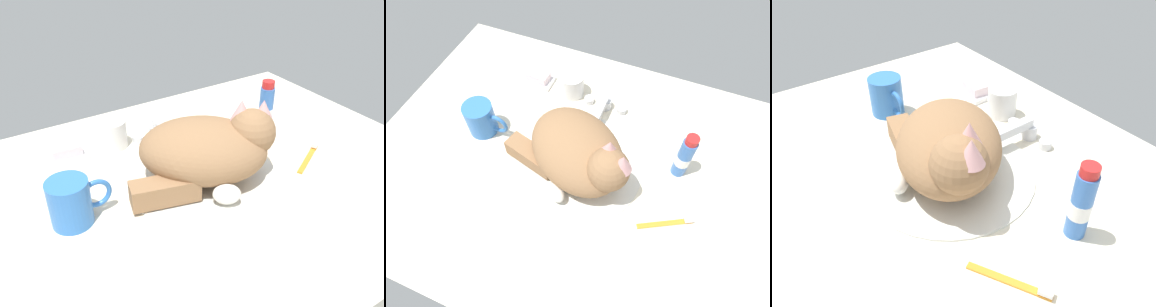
% 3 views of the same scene
% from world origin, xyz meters
% --- Properties ---
extents(ground_plane, '(1.10, 0.83, 0.03)m').
position_xyz_m(ground_plane, '(0.00, 0.00, -0.01)').
color(ground_plane, silver).
extents(sink_basin, '(0.34, 0.34, 0.01)m').
position_xyz_m(sink_basin, '(0.00, 0.00, 0.00)').
color(sink_basin, silver).
rests_on(sink_basin, ground_plane).
extents(faucet, '(0.13, 0.12, 0.05)m').
position_xyz_m(faucet, '(0.00, 0.20, 0.02)').
color(faucet, silver).
rests_on(faucet, ground_plane).
extents(cat, '(0.35, 0.31, 0.16)m').
position_xyz_m(cat, '(0.01, -0.01, 0.08)').
color(cat, '#936B47').
rests_on(cat, sink_basin).
extents(coffee_mug, '(0.12, 0.08, 0.09)m').
position_xyz_m(coffee_mug, '(-0.28, 0.01, 0.05)').
color(coffee_mug, '#3372C6').
rests_on(coffee_mug, ground_plane).
extents(rinse_cup, '(0.07, 0.07, 0.07)m').
position_xyz_m(rinse_cup, '(-0.11, 0.23, 0.04)').
color(rinse_cup, white).
rests_on(rinse_cup, ground_plane).
extents(soap_dish, '(0.09, 0.06, 0.01)m').
position_xyz_m(soap_dish, '(-0.22, 0.24, 0.01)').
color(soap_dish, white).
rests_on(soap_dish, ground_plane).
extents(soap_bar, '(0.07, 0.05, 0.02)m').
position_xyz_m(soap_bar, '(-0.22, 0.24, 0.02)').
color(soap_bar, silver).
rests_on(soap_bar, soap_dish).
extents(toothpaste_bottle, '(0.04, 0.04, 0.14)m').
position_xyz_m(toothpaste_bottle, '(0.25, 0.08, 0.07)').
color(toothpaste_bottle, '#3870C6').
rests_on(toothpaste_bottle, ground_plane).
extents(toothbrush, '(0.12, 0.08, 0.02)m').
position_xyz_m(toothbrush, '(0.26, -0.06, 0.01)').
color(toothbrush, orange).
rests_on(toothbrush, ground_plane).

